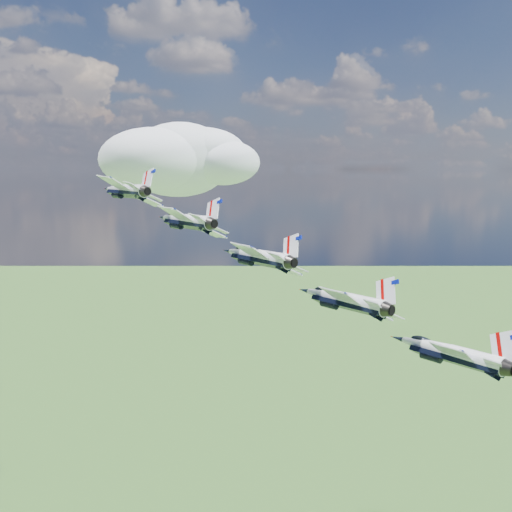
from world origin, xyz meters
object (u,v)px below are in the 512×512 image
object	(u,v)px
jet_1	(185,220)
jet_3	(342,299)
jet_0	(124,190)
jet_2	(256,256)
jet_4	(447,352)

from	to	relation	value
jet_1	jet_3	xyz separation A→B (m)	(14.15, -18.21, -7.33)
jet_0	jet_1	world-z (taller)	jet_0
jet_0	jet_1	bearing A→B (deg)	-75.89
jet_2	jet_4	bearing A→B (deg)	-75.89
jet_0	jet_3	bearing A→B (deg)	-75.89
jet_1	jet_3	bearing A→B (deg)	-75.89
jet_3	jet_1	bearing A→B (deg)	104.11
jet_1	jet_4	distance (m)	36.30
jet_1	jet_4	bearing A→B (deg)	-75.89
jet_2	jet_4	size ratio (longest dim) A/B	1.00
jet_0	jet_4	size ratio (longest dim) A/B	1.00
jet_2	jet_1	bearing A→B (deg)	104.11
jet_2	jet_4	xyz separation A→B (m)	(14.15, -18.21, -7.33)
jet_3	jet_4	world-z (taller)	jet_3
jet_3	jet_4	size ratio (longest dim) A/B	1.00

